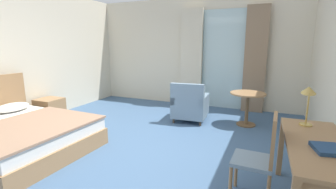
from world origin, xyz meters
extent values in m
cube|color=#426084|center=(0.00, 0.00, -0.05)|extent=(6.14, 7.04, 0.10)
cube|color=beige|center=(0.00, 3.26, 1.42)|extent=(5.74, 0.12, 2.83)
cube|color=beige|center=(-2.81, 0.00, 1.42)|extent=(0.12, 6.64, 2.83)
cube|color=silver|center=(0.78, 3.18, 1.25)|extent=(1.16, 0.02, 2.49)
cube|color=beige|center=(-0.02, 3.08, 1.27)|extent=(0.58, 0.10, 2.54)
cube|color=#897056|center=(1.58, 3.08, 1.27)|extent=(0.52, 0.10, 2.54)
cube|color=#9E754C|center=(-1.58, -0.75, 0.13)|extent=(2.14, 1.80, 0.27)
cube|color=white|center=(-1.58, -0.75, 0.36)|extent=(2.08, 1.74, 0.19)
cube|color=#99755B|center=(-1.24, -0.77, 0.47)|extent=(1.44, 1.75, 0.03)
ellipsoid|color=white|center=(-2.31, -0.31, 0.53)|extent=(0.40, 0.61, 0.15)
cube|color=#9E754C|center=(-2.44, 0.59, 0.24)|extent=(0.48, 0.47, 0.49)
cube|color=olive|center=(-2.44, 0.34, 0.34)|extent=(0.41, 0.01, 0.12)
cube|color=#9E754C|center=(2.41, -0.59, 0.74)|extent=(0.60, 1.48, 0.04)
cube|color=#9E754C|center=(2.41, -0.59, 0.68)|extent=(0.55, 1.40, 0.08)
cube|color=#9E754C|center=(2.63, 0.12, 0.36)|extent=(0.06, 0.06, 0.72)
cube|color=#9E754C|center=(2.14, 0.11, 0.36)|extent=(0.06, 0.06, 0.72)
cube|color=gray|center=(1.84, -0.57, 0.45)|extent=(0.42, 0.42, 0.04)
cube|color=#9E754C|center=(2.03, -0.58, 0.72)|extent=(0.05, 0.38, 0.50)
cylinder|color=#9E754C|center=(1.67, -0.39, 0.22)|extent=(0.04, 0.04, 0.43)
cylinder|color=#9E754C|center=(1.65, -0.75, 0.22)|extent=(0.04, 0.04, 0.43)
cylinder|color=#9E754C|center=(2.03, -0.40, 0.22)|extent=(0.04, 0.04, 0.43)
cylinder|color=tan|center=(2.35, -0.08, 0.76)|extent=(0.14, 0.14, 0.02)
cylinder|color=tan|center=(2.35, -0.08, 0.94)|extent=(0.02, 0.02, 0.34)
cone|color=tan|center=(2.36, 0.04, 1.14)|extent=(0.16, 0.17, 0.12)
cube|color=navy|center=(2.45, -0.77, 0.77)|extent=(0.27, 0.29, 0.04)
cube|color=gray|center=(0.38, 1.82, 0.25)|extent=(0.76, 0.81, 0.30)
cube|color=gray|center=(0.41, 1.51, 0.63)|extent=(0.70, 0.18, 0.46)
cube|color=gray|center=(0.68, 1.85, 0.48)|extent=(0.16, 0.76, 0.16)
cube|color=gray|center=(0.08, 1.80, 0.48)|extent=(0.16, 0.76, 0.16)
cylinder|color=#4C3D2D|center=(0.64, 2.16, 0.05)|extent=(0.04, 0.04, 0.10)
cylinder|color=#4C3D2D|center=(0.07, 2.12, 0.05)|extent=(0.04, 0.04, 0.10)
cylinder|color=#4C3D2D|center=(0.69, 1.53, 0.05)|extent=(0.04, 0.04, 0.10)
cylinder|color=#4C3D2D|center=(0.12, 1.49, 0.05)|extent=(0.04, 0.04, 0.10)
cylinder|color=#9E754C|center=(1.55, 1.96, 0.67)|extent=(0.70, 0.70, 0.03)
cylinder|color=brown|center=(1.55, 1.96, 0.33)|extent=(0.07, 0.07, 0.65)
cylinder|color=brown|center=(1.55, 1.96, 0.01)|extent=(0.39, 0.39, 0.02)
camera|label=1|loc=(1.95, -3.07, 1.66)|focal=25.74mm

